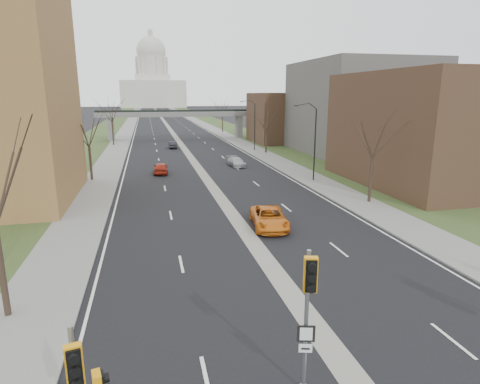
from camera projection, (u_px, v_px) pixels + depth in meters
name	position (u px, v px, depth m)	size (l,w,h in m)	color
road_surface	(163.00, 120.00, 155.13)	(20.00, 600.00, 0.01)	black
median_strip	(163.00, 120.00, 155.13)	(1.20, 600.00, 0.02)	gray
sidewalk_right	(194.00, 120.00, 157.75)	(4.00, 600.00, 0.12)	gray
sidewalk_left	(131.00, 121.00, 152.49)	(4.00, 600.00, 0.12)	gray
grass_verge_right	(209.00, 120.00, 159.06)	(8.00, 600.00, 0.10)	#2A3C1B
grass_verge_left	(115.00, 121.00, 151.18)	(8.00, 600.00, 0.10)	#2A3C1B
commercial_block_near	(435.00, 129.00, 43.48)	(16.00, 20.00, 12.00)	#493522
commercial_block_mid	(358.00, 108.00, 66.72)	(18.00, 22.00, 15.00)	#585651
commercial_block_far	(287.00, 118.00, 83.04)	(14.00, 14.00, 10.00)	#493522
pedestrian_bridge	(177.00, 117.00, 87.72)	(34.00, 3.00, 6.45)	slate
capitol	(153.00, 83.00, 311.67)	(48.00, 42.00, 55.75)	beige
streetlight_mid	(309.00, 120.00, 44.19)	(2.61, 0.20, 8.70)	black
streetlight_far	(250.00, 111.00, 68.80)	(2.61, 0.20, 8.70)	black
tree_left_b	(87.00, 126.00, 44.79)	(6.75, 6.75, 8.81)	#382B21
tree_left_c	(111.00, 109.00, 76.78)	(7.65, 7.65, 9.99)	#382B21
tree_right_a	(374.00, 130.00, 35.24)	(7.20, 7.20, 9.40)	#382B21
tree_right_b	(266.00, 118.00, 66.67)	(6.30, 6.30, 8.22)	#382B21
tree_right_c	(222.00, 105.00, 104.25)	(7.65, 7.65, 9.99)	#382B21
signal_pole_median	(308.00, 300.00, 12.32)	(0.66, 0.84, 5.02)	gray
car_left_near	(161.00, 168.00, 50.13)	(1.70, 4.22, 1.44)	maroon
car_left_far	(173.00, 145.00, 74.08)	(1.36, 3.89, 1.28)	black
car_right_near	(269.00, 218.00, 29.83)	(2.44, 5.28, 1.47)	orange
car_right_mid	(236.00, 162.00, 55.37)	(1.74, 4.28, 1.24)	#9F9EA5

